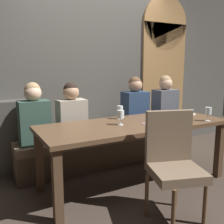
{
  "coord_description": "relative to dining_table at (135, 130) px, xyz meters",
  "views": [
    {
      "loc": [
        -1.59,
        -2.39,
        1.38
      ],
      "look_at": [
        -0.17,
        0.25,
        0.84
      ],
      "focal_mm": 40.86,
      "sensor_mm": 36.0,
      "label": 1
    }
  ],
  "objects": [
    {
      "name": "wine_glass_near_right",
      "position": [
        -0.2,
        -0.02,
        0.2
      ],
      "size": [
        0.08,
        0.08,
        0.16
      ],
      "color": "silver",
      "rests_on": "dining_table"
    },
    {
      "name": "fork_on_table",
      "position": [
        0.04,
        -0.14,
        0.09
      ],
      "size": [
        0.05,
        0.17,
        0.01
      ],
      "primitive_type": "cube",
      "rotation": [
        0.0,
        0.0,
        -0.18
      ],
      "color": "silver",
      "rests_on": "dining_table"
    },
    {
      "name": "diner_far_end",
      "position": [
        0.46,
        0.69,
        0.17
      ],
      "size": [
        0.36,
        0.24,
        0.78
      ],
      "color": "navy",
      "rests_on": "banquette_bench"
    },
    {
      "name": "banquette_bench",
      "position": [
        0.0,
        0.7,
        -0.42
      ],
      "size": [
        2.5,
        0.44,
        0.45
      ],
      "color": "#4A3C2E",
      "rests_on": "ground"
    },
    {
      "name": "wine_glass_center_back",
      "position": [
        0.81,
        -0.33,
        0.2
      ],
      "size": [
        0.08,
        0.08,
        0.16
      ],
      "color": "silver",
      "rests_on": "dining_table"
    },
    {
      "name": "diner_redhead",
      "position": [
        -0.99,
        0.68,
        0.15
      ],
      "size": [
        0.36,
        0.24,
        0.75
      ],
      "color": "#2D473D",
      "rests_on": "banquette_bench"
    },
    {
      "name": "espresso_cup",
      "position": [
        0.95,
        0.07,
        0.11
      ],
      "size": [
        0.12,
        0.12,
        0.06
      ],
      "color": "white",
      "rests_on": "dining_table"
    },
    {
      "name": "chair_near_side",
      "position": [
        -0.07,
        -0.72,
        -0.09
      ],
      "size": [
        0.55,
        0.55,
        0.98
      ],
      "color": "brown",
      "rests_on": "ground"
    },
    {
      "name": "back_wall_tiled",
      "position": [
        0.0,
        1.22,
        0.85
      ],
      "size": [
        6.0,
        0.12,
        3.0
      ],
      "primitive_type": "cube",
      "color": "#4C4944",
      "rests_on": "ground"
    },
    {
      "name": "diner_bearded",
      "position": [
        -0.52,
        0.68,
        0.14
      ],
      "size": [
        0.36,
        0.24,
        0.73
      ],
      "color": "#9E9384",
      "rests_on": "banquette_bench"
    },
    {
      "name": "diner_near_end",
      "position": [
        1.01,
        0.67,
        0.17
      ],
      "size": [
        0.36,
        0.24,
        0.79
      ],
      "color": "#4C515B",
      "rests_on": "banquette_bench"
    },
    {
      "name": "wine_glass_far_right",
      "position": [
        -0.05,
        0.27,
        0.2
      ],
      "size": [
        0.08,
        0.08,
        0.16
      ],
      "color": "silver",
      "rests_on": "dining_table"
    },
    {
      "name": "dining_table",
      "position": [
        0.0,
        0.0,
        0.0
      ],
      "size": [
        2.2,
        0.84,
        0.74
      ],
      "color": "#493422",
      "rests_on": "ground"
    },
    {
      "name": "arched_door",
      "position": [
        1.35,
        1.15,
        0.71
      ],
      "size": [
        0.9,
        0.05,
        2.55
      ],
      "color": "olive",
      "rests_on": "ground"
    },
    {
      "name": "ground",
      "position": [
        0.0,
        0.0,
        -0.65
      ],
      "size": [
        9.0,
        9.0,
        0.0
      ],
      "primitive_type": "plane",
      "color": "#382D26"
    },
    {
      "name": "dessert_plate",
      "position": [
        0.18,
        -0.16,
        0.1
      ],
      "size": [
        0.19,
        0.19,
        0.05
      ],
      "color": "white",
      "rests_on": "dining_table"
    }
  ]
}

